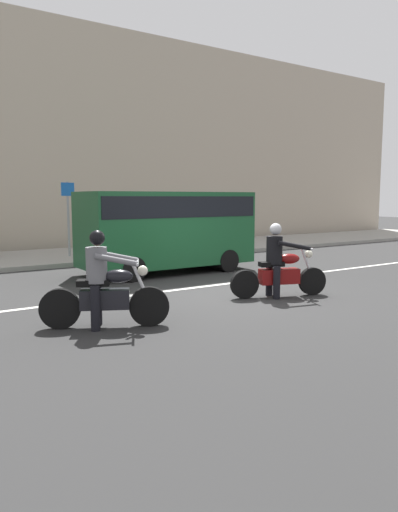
{
  "coord_description": "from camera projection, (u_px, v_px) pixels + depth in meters",
  "views": [
    {
      "loc": [
        -6.44,
        -8.42,
        2.12
      ],
      "look_at": [
        -1.01,
        -0.25,
        0.92
      ],
      "focal_mm": 33.68,
      "sensor_mm": 36.0,
      "label": 1
    }
  ],
  "objects": [
    {
      "name": "building_facade",
      "position": [
        62.0,
        138.0,
        19.62
      ],
      "size": [
        40.0,
        1.4,
        9.09
      ],
      "primitive_type": "cube",
      "color": "#B7A893",
      "rests_on": "ground_plane"
    },
    {
      "name": "sidewalk_slab",
      "position": [
        96.0,
        254.0,
        17.36
      ],
      "size": [
        40.0,
        4.4,
        0.14
      ],
      "primitive_type": "cube",
      "color": "#99968E",
      "rests_on": "ground_plane"
    },
    {
      "name": "lane_marking_stripe",
      "position": [
        208.0,
        286.0,
        11.51
      ],
      "size": [
        18.0,
        0.14,
        0.01
      ],
      "primitive_type": "cube",
      "color": "silver",
      "rests_on": "ground_plane"
    },
    {
      "name": "motorcycle_with_rider_gray",
      "position": [
        104.0,
        288.0,
        7.79
      ],
      "size": [
        1.93,
        1.09,
        1.6
      ],
      "color": "black",
      "rests_on": "ground_plane"
    },
    {
      "name": "parked_van_forest_green",
      "position": [
        167.0,
        226.0,
        13.48
      ],
      "size": [
        4.81,
        1.96,
        2.27
      ],
      "color": "#164C28",
      "rests_on": "ground_plane"
    },
    {
      "name": "motorcycle_with_rider_black_leather",
      "position": [
        279.0,
        267.0,
        10.21
      ],
      "size": [
        2.08,
        0.95,
        1.58
      ],
      "color": "black",
      "rests_on": "ground_plane"
    },
    {
      "name": "street_sign_post",
      "position": [
        68.0,
        211.0,
        16.04
      ],
      "size": [
        0.44,
        0.08,
        2.5
      ],
      "color": "gray",
      "rests_on": "sidewalk_slab"
    },
    {
      "name": "ground_plane",
      "position": [
        230.0,
        292.0,
        10.75
      ],
      "size": [
        80.0,
        80.0,
        0.0
      ],
      "primitive_type": "plane",
      "color": "#2A2A2A"
    }
  ]
}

